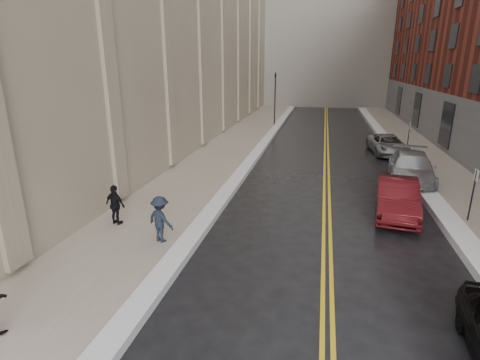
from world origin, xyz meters
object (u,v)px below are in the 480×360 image
at_px(car_silver_near, 411,168).
at_px(car_silver_far, 388,144).
at_px(car_maroon, 397,197).
at_px(pedestrian_c, 115,205).
at_px(pedestrian_b, 160,219).

relative_size(car_silver_near, car_silver_far, 1.16).
height_order(car_maroon, pedestrian_c, pedestrian_c).
xyz_separation_m(car_maroon, car_silver_near, (1.51, 4.81, 0.04)).
bearing_deg(pedestrian_c, car_silver_near, -128.53).
bearing_deg(car_maroon, car_silver_far, 90.09).
distance_m(car_maroon, pedestrian_b, 9.65).
height_order(car_silver_near, car_silver_far, car_silver_near).
bearing_deg(pedestrian_b, car_silver_far, -98.74).
bearing_deg(car_silver_near, pedestrian_c, -137.40).
xyz_separation_m(car_silver_far, pedestrian_b, (-9.76, -16.27, 0.32)).
height_order(pedestrian_b, pedestrian_c, pedestrian_b).
height_order(car_silver_far, pedestrian_c, pedestrian_c).
bearing_deg(car_silver_far, car_silver_near, -94.29).
relative_size(car_maroon, car_silver_near, 0.84).
xyz_separation_m(car_maroon, car_silver_far, (1.33, 11.57, -0.10)).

